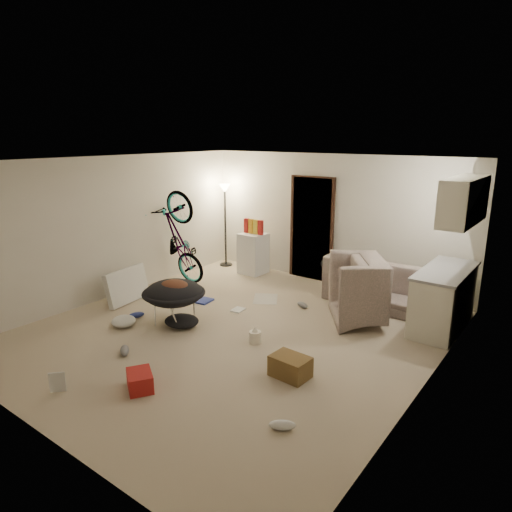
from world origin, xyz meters
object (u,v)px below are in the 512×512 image
Objects in this scene: floor_lamp at (225,207)px; mini_fridge at (253,253)px; tv_box at (127,285)px; drink_case_a at (290,366)px; sofa at (385,287)px; armchair at (381,298)px; drink_case_b at (140,381)px; bicycle at (180,259)px; saucer_chair at (174,298)px; kitchen_counter at (443,300)px; juicer at (255,336)px.

floor_lamp is 1.22m from mini_fridge.
drink_case_a is at bearing -15.52° from tv_box.
armchair is at bearing 105.97° from sofa.
tv_box is 2.46× the size of drink_case_b.
bicycle is 4.09m from drink_case_a.
mini_fridge is 0.88× the size of saucer_chair.
drink_case_a is at bearing -112.05° from kitchen_counter.
floor_lamp is 5.12m from drink_case_a.
floor_lamp is 3.42m from saucer_chair.
tv_box reaches higher than juicer.
floor_lamp is 4.95m from kitchen_counter.
tv_box is 3.00m from drink_case_b.
floor_lamp is 0.96× the size of bicycle.
kitchen_counter is 1.55× the size of saucer_chair.
juicer reaches higher than drink_case_b.
kitchen_counter is at bearing 71.43° from drink_case_a.
sofa is 1.06× the size of bicycle.
saucer_chair is 1.08× the size of tv_box.
sofa is at bearing 50.27° from saucer_chair.
saucer_chair is at bearing 49.01° from sofa.
kitchen_counter is 4.53m from drink_case_b.
saucer_chair is at bearing 156.98° from drink_case_b.
kitchen_counter reaches higher than tv_box.
mini_fridge is 4.76m from drink_case_b.
drink_case_b is (-2.30, -3.88, -0.33)m from kitchen_counter.
armchair reaches higher than drink_case_a.
tv_box is at bearing -179.67° from juicer.
mini_fridge is (0.84, -0.10, -0.88)m from floor_lamp.
tv_box is (0.00, -1.29, -0.20)m from bicycle.
sofa is at bearing -0.99° from mini_fridge.
tv_box is at bearing 176.20° from drink_case_a.
juicer is at bearing -132.56° from kitchen_counter.
drink_case_b is at bearing -101.11° from juicer.
kitchen_counter reaches higher than saucer_chair.
bicycle is (-3.89, -0.55, 0.12)m from armchair.
floor_lamp is 3.96× the size of drink_case_a.
saucer_chair reaches higher than drink_case_a.
floor_lamp is 4.95× the size of drink_case_b.
juicer is (2.78, -1.28, -0.40)m from bicycle.
kitchen_counter is 0.90m from armchair.
mini_fridge is (-2.91, 0.10, 0.13)m from sofa.
drink_case_a is at bearing 89.09° from sofa.
floor_lamp reaches higher than juicer.
drink_case_b is at bearing 73.02° from sofa.
kitchen_counter is at bearing -6.88° from mini_fridge.
saucer_chair reaches higher than sofa.
drink_case_a is at bearing -7.44° from saucer_chair.
drink_case_a is at bearing -116.69° from bicycle.
bicycle reaches higher than sofa.
mini_fridge reaches higher than armchair.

